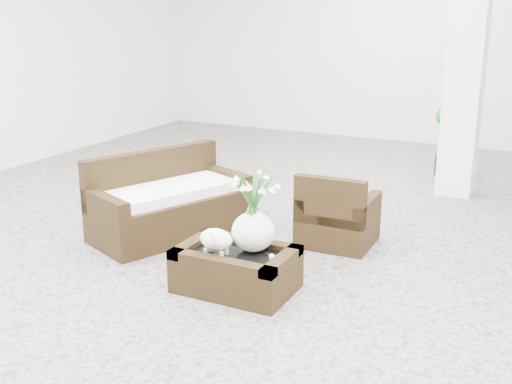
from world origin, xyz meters
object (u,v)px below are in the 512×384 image
at_px(armchair, 338,208).
at_px(loveseat, 170,196).
at_px(coffee_table, 236,271).
at_px(topiary, 453,116).

bearing_deg(armchair, loveseat, 17.33).
bearing_deg(armchair, coffee_table, 73.19).
height_order(armchair, loveseat, loveseat).
bearing_deg(loveseat, coffee_table, -102.29).
xyz_separation_m(coffee_table, loveseat, (-1.17, 0.81, 0.24)).
bearing_deg(coffee_table, loveseat, 145.18).
bearing_deg(armchair, topiary, -100.07).
bearing_deg(loveseat, topiary, -6.70).
xyz_separation_m(armchair, loveseat, (-1.53, -0.52, 0.05)).
distance_m(coffee_table, armchair, 1.39).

